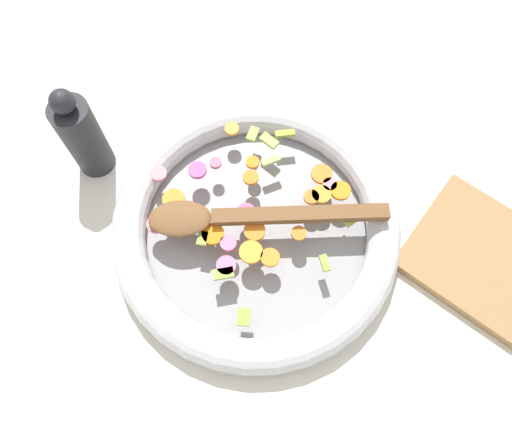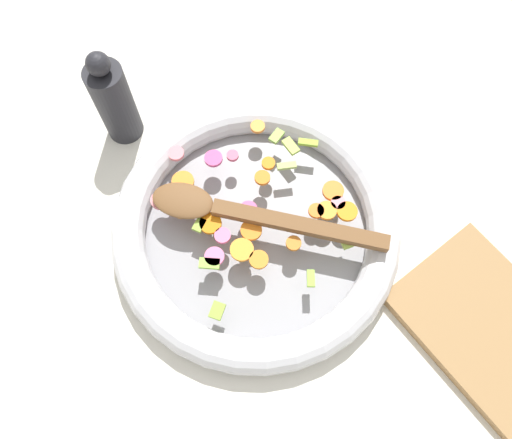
{
  "view_description": "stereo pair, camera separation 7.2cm",
  "coord_description": "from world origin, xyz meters",
  "px_view_note": "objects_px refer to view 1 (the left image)",
  "views": [
    {
      "loc": [
        -0.17,
        0.22,
        0.71
      ],
      "look_at": [
        0.0,
        0.0,
        0.05
      ],
      "focal_mm": 35.0,
      "sensor_mm": 36.0,
      "label": 1
    },
    {
      "loc": [
        -0.22,
        0.17,
        0.71
      ],
      "look_at": [
        0.0,
        0.0,
        0.05
      ],
      "focal_mm": 35.0,
      "sensor_mm": 36.0,
      "label": 2
    }
  ],
  "objects_px": {
    "skillet": "(256,227)",
    "pepper_mill": "(82,135)",
    "cutting_board": "(503,271)",
    "wooden_spoon": "(243,216)"
  },
  "relations": [
    {
      "from": "wooden_spoon",
      "to": "cutting_board",
      "type": "height_order",
      "value": "wooden_spoon"
    },
    {
      "from": "wooden_spoon",
      "to": "pepper_mill",
      "type": "xyz_separation_m",
      "value": [
        0.27,
        0.05,
        0.02
      ]
    },
    {
      "from": "skillet",
      "to": "cutting_board",
      "type": "height_order",
      "value": "skillet"
    },
    {
      "from": "pepper_mill",
      "to": "cutting_board",
      "type": "bearing_deg",
      "value": -159.2
    },
    {
      "from": "wooden_spoon",
      "to": "cutting_board",
      "type": "xyz_separation_m",
      "value": [
        -0.34,
        -0.18,
        -0.05
      ]
    },
    {
      "from": "pepper_mill",
      "to": "cutting_board",
      "type": "xyz_separation_m",
      "value": [
        -0.61,
        -0.23,
        -0.07
      ]
    },
    {
      "from": "skillet",
      "to": "pepper_mill",
      "type": "distance_m",
      "value": 0.29
    },
    {
      "from": "wooden_spoon",
      "to": "pepper_mill",
      "type": "bearing_deg",
      "value": 10.35
    },
    {
      "from": "skillet",
      "to": "pepper_mill",
      "type": "xyz_separation_m",
      "value": [
        0.28,
        0.06,
        0.06
      ]
    },
    {
      "from": "skillet",
      "to": "wooden_spoon",
      "type": "distance_m",
      "value": 0.04
    }
  ]
}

